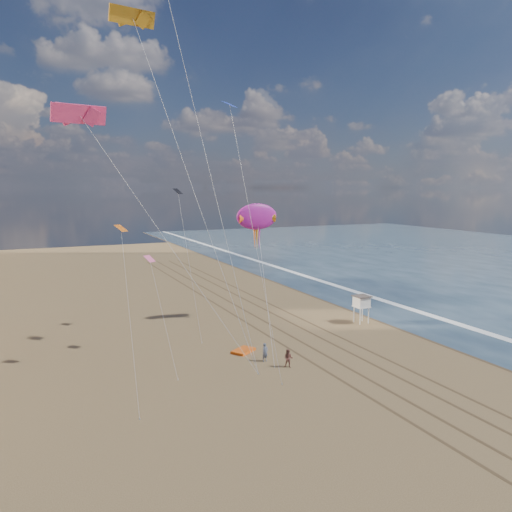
# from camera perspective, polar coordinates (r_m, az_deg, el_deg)

# --- Properties ---
(ground) EXTENTS (260.00, 260.00, 0.00)m
(ground) POSITION_cam_1_polar(r_m,az_deg,el_deg) (40.71, 19.76, -17.85)
(ground) COLOR brown
(ground) RESTS_ON ground
(wet_sand) EXTENTS (260.00, 260.00, 0.00)m
(wet_sand) POSITION_cam_1_polar(r_m,az_deg,el_deg) (81.75, 9.65, -4.54)
(wet_sand) COLOR #42301E
(wet_sand) RESTS_ON ground
(foam) EXTENTS (260.00, 260.00, 0.00)m
(foam) POSITION_cam_1_polar(r_m,az_deg,el_deg) (84.15, 12.02, -4.24)
(foam) COLOR white
(foam) RESTS_ON ground
(tracks) EXTENTS (7.68, 120.00, 0.01)m
(tracks) POSITION_cam_1_polar(r_m,az_deg,el_deg) (65.17, 2.56, -7.61)
(tracks) COLOR brown
(tracks) RESTS_ON ground
(lifeguard_stand) EXTENTS (1.98, 1.98, 3.57)m
(lifeguard_stand) POSITION_cam_1_polar(r_m,az_deg,el_deg) (65.78, 11.97, -5.16)
(lifeguard_stand) COLOR white
(lifeguard_stand) RESTS_ON ground
(grounded_kite) EXTENTS (2.97, 2.69, 0.28)m
(grounded_kite) POSITION_cam_1_polar(r_m,az_deg,el_deg) (53.93, -1.46, -10.77)
(grounded_kite) COLOR #FF6115
(grounded_kite) RESTS_ON ground
(show_kite) EXTENTS (5.39, 8.82, 21.49)m
(show_kite) POSITION_cam_1_polar(r_m,az_deg,el_deg) (63.97, 0.10, 4.48)
(show_kite) COLOR #AF1B96
(show_kite) RESTS_ON ground
(kite_flyer_a) EXTENTS (0.78, 0.60, 1.88)m
(kite_flyer_a) POSITION_cam_1_polar(r_m,az_deg,el_deg) (50.94, 1.04, -10.95)
(kite_flyer_a) COLOR slate
(kite_flyer_a) RESTS_ON ground
(kite_flyer_b) EXTENTS (1.12, 1.09, 1.82)m
(kite_flyer_b) POSITION_cam_1_polar(r_m,az_deg,el_deg) (49.40, 3.72, -11.61)
(kite_flyer_b) COLOR brown
(kite_flyer_b) RESTS_ON ground
(parafoils) EXTENTS (14.26, 5.72, 15.99)m
(parafoils) POSITION_cam_1_polar(r_m,az_deg,el_deg) (54.35, -13.93, 24.49)
(parafoils) COLOR black
(parafoils) RESTS_ON ground
(small_kites) EXTENTS (13.26, 12.25, 16.36)m
(small_kites) POSITION_cam_1_polar(r_m,az_deg,el_deg) (52.78, -8.66, 8.54)
(small_kites) COLOR orange
(small_kites) RESTS_ON ground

